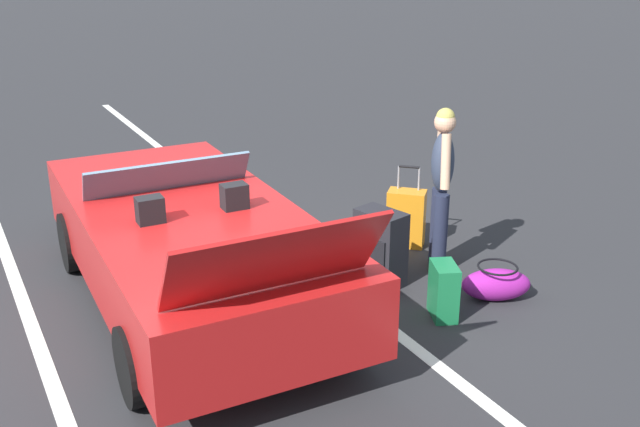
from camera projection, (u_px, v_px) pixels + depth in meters
ground_plane at (193, 304)px, 6.71m from camera, size 80.00×80.00×0.00m
lot_line_near at (320, 274)px, 7.31m from camera, size 18.00×0.12×0.01m
lot_line_mid at (37, 341)px, 6.10m from camera, size 18.00×0.12×0.01m
convertible_car at (183, 237)px, 6.67m from camera, size 4.27×1.92×1.49m
suitcase_large_black at (380, 248)px, 7.00m from camera, size 0.53×0.40×0.74m
suitcase_medium_bright at (406, 218)px, 7.90m from camera, size 0.45×0.45×0.88m
suitcase_small_carryon at (444, 291)px, 6.40m from camera, size 0.39×0.32×0.50m
duffel_bag at (496, 284)px, 6.74m from camera, size 0.55×0.71×0.34m
traveler_person at (442, 181)px, 7.12m from camera, size 0.56×0.39×1.65m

